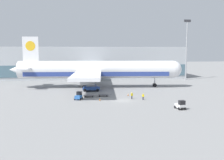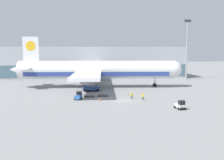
# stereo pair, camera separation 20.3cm
# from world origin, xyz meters

# --- Properties ---
(ground_plane) EXTENTS (400.00, 400.00, 0.00)m
(ground_plane) POSITION_xyz_m (0.00, 0.00, 0.00)
(ground_plane) COLOR gray
(terminal_building) EXTENTS (90.00, 18.20, 14.00)m
(terminal_building) POSITION_xyz_m (-8.89, 54.06, 6.99)
(terminal_building) COLOR #B2B7BC
(terminal_building) RESTS_ON ground_plane
(light_mast) EXTENTS (2.80, 0.50, 25.16)m
(light_mast) POSITION_xyz_m (33.71, 40.55, 14.45)
(light_mast) COLOR #9EA0A5
(light_mast) RESTS_ON ground_plane
(airplane_main) EXTENTS (58.07, 48.50, 17.00)m
(airplane_main) POSITION_xyz_m (-5.90, 23.41, 5.84)
(airplane_main) COLOR white
(airplane_main) RESTS_ON ground_plane
(scissor_lift_loader) EXTENTS (5.43, 3.75, 5.42)m
(scissor_lift_loader) POSITION_xyz_m (-7.29, 16.17, 2.06)
(scissor_lift_loader) COLOR #284C99
(scissor_lift_loader) RESTS_ON ground_plane
(baggage_tug_foreground) EXTENTS (2.20, 2.73, 2.00)m
(baggage_tug_foreground) POSITION_xyz_m (-11.07, 2.94, 0.88)
(baggage_tug_foreground) COLOR #2D66B7
(baggage_tug_foreground) RESTS_ON ground_plane
(baggage_tug_mid) EXTENTS (1.98, 2.65, 2.00)m
(baggage_tug_mid) POSITION_xyz_m (10.73, -10.32, 0.88)
(baggage_tug_mid) COLOR silver
(baggage_tug_mid) RESTS_ON ground_plane
(baggage_dolly_lead) EXTENTS (3.74, 1.67, 0.48)m
(baggage_dolly_lead) POSITION_xyz_m (-8.38, 6.02, 0.39)
(baggage_dolly_lead) COLOR #56565B
(baggage_dolly_lead) RESTS_ON ground_plane
(baggage_dolly_second) EXTENTS (3.74, 1.67, 0.48)m
(baggage_dolly_second) POSITION_xyz_m (-4.39, 6.74, 0.39)
(baggage_dolly_second) COLOR #56565B
(baggage_dolly_second) RESTS_ON ground_plane
(ground_crew_near) EXTENTS (0.55, 0.32, 1.78)m
(ground_crew_near) POSITION_xyz_m (2.60, 1.85, 1.05)
(ground_crew_near) COLOR black
(ground_crew_near) RESTS_ON ground_plane
(ground_crew_far) EXTENTS (0.54, 0.33, 1.66)m
(ground_crew_far) POSITION_xyz_m (5.24, 0.51, 0.97)
(ground_crew_far) COLOR black
(ground_crew_far) RESTS_ON ground_plane
(traffic_cone_near) EXTENTS (0.40, 0.40, 0.71)m
(traffic_cone_near) POSITION_xyz_m (2.55, 6.79, 0.35)
(traffic_cone_near) COLOR black
(traffic_cone_near) RESTS_ON ground_plane
(traffic_cone_far) EXTENTS (0.40, 0.40, 0.65)m
(traffic_cone_far) POSITION_xyz_m (-5.76, 0.93, 0.32)
(traffic_cone_far) COLOR black
(traffic_cone_far) RESTS_ON ground_plane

